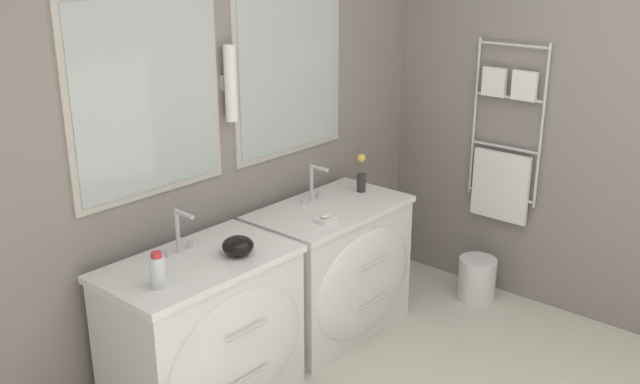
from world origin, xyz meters
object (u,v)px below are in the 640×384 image
vanity_right (335,269)px  amenity_bowl (238,246)px  waste_bin (477,278)px  toiletry_bottle (158,271)px  flower_vase (361,176)px  vanity_left (207,334)px

vanity_right → amenity_bowl: bearing=-175.4°
waste_bin → amenity_bowl: bearing=167.4°
toiletry_bottle → flower_vase: bearing=4.1°
vanity_left → waste_bin: 1.99m
vanity_left → vanity_right: 0.99m
amenity_bowl → flower_vase: bearing=6.3°
vanity_right → toiletry_bottle: bearing=-177.5°
flower_vase → amenity_bowl: bearing=-173.7°
toiletry_bottle → waste_bin: 2.37m
amenity_bowl → waste_bin: (1.75, -0.39, -0.69)m
vanity_right → toiletry_bottle: toiletry_bottle is taller
toiletry_bottle → amenity_bowl: 0.47m
vanity_left → toiletry_bottle: bearing=-169.6°
vanity_left → amenity_bowl: amenity_bowl is taller
toiletry_bottle → flower_vase: 1.62m
vanity_left → flower_vase: bearing=2.7°
vanity_left → toiletry_bottle: 0.56m
waste_bin → flower_vase: bearing=139.4°
vanity_right → flower_vase: bearing=10.7°
waste_bin → vanity_left: bearing=166.6°
vanity_right → toiletry_bottle: 1.38m
toiletry_bottle → flower_vase: (1.62, 0.12, 0.02)m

